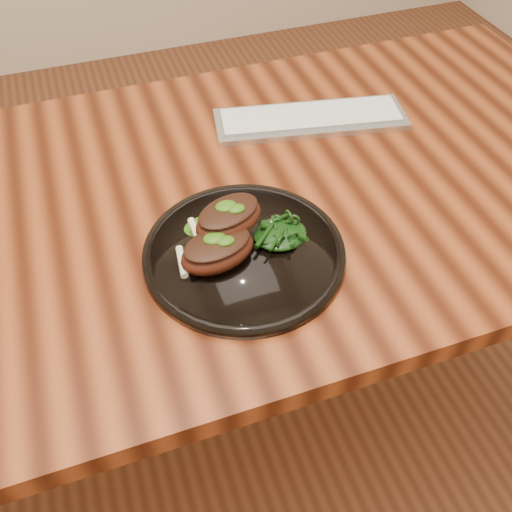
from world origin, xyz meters
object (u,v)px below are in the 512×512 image
(keyboard, at_px, (311,118))
(lamb_chop_front, at_px, (217,250))
(desk, at_px, (224,228))
(greens_heap, at_px, (280,231))
(plate, at_px, (244,253))

(keyboard, bearing_deg, lamb_chop_front, -132.19)
(desk, relative_size, keyboard, 4.12)
(desk, relative_size, greens_heap, 19.15)
(desk, bearing_deg, greens_heap, -72.09)
(lamb_chop_front, bearing_deg, greens_heap, 8.87)
(plate, bearing_deg, lamb_chop_front, -166.29)
(keyboard, bearing_deg, greens_heap, -121.04)
(plate, relative_size, lamb_chop_front, 2.37)
(desk, height_order, plate, plate)
(plate, bearing_deg, greens_heap, 5.19)
(plate, relative_size, greens_heap, 3.69)
(desk, xyz_separation_m, greens_heap, (0.05, -0.15, 0.11))
(lamb_chop_front, height_order, keyboard, lamb_chop_front)
(desk, relative_size, lamb_chop_front, 12.32)
(lamb_chop_front, distance_m, keyboard, 0.42)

